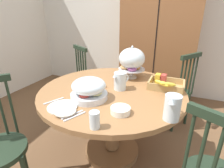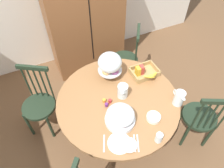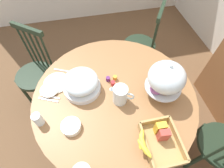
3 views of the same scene
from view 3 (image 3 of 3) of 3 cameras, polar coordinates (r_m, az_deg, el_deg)
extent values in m
plane|color=brown|center=(2.02, 1.03, -17.19)|extent=(10.00, 10.00, 0.00)
cylinder|color=olive|center=(1.41, 0.86, -3.70)|extent=(1.32, 1.32, 0.04)
cylinder|color=brown|center=(1.71, 0.72, -9.67)|extent=(0.14, 0.14, 0.63)
cylinder|color=brown|center=(2.03, 0.62, -14.07)|extent=(0.56, 0.56, 0.06)
cylinder|color=#1E2D1E|center=(1.78, 32.78, -16.80)|extent=(0.40, 0.40, 0.04)
cylinder|color=#1E2D1E|center=(1.98, 26.02, -14.64)|extent=(0.04, 0.04, 0.45)
cylinder|color=#1E2D1E|center=(1.88, 25.40, -22.36)|extent=(0.04, 0.04, 0.45)
cylinder|color=#1E2D1E|center=(1.47, 32.02, -18.23)|extent=(0.02, 0.02, 0.48)
cylinder|color=#1E2D1E|center=(2.24, 9.11, 12.57)|extent=(0.40, 0.40, 0.04)
cylinder|color=#1E2D1E|center=(2.51, 6.10, 11.53)|extent=(0.04, 0.04, 0.45)
cylinder|color=#1E2D1E|center=(2.31, 4.16, 7.13)|extent=(0.04, 0.04, 0.45)
cylinder|color=#1E2D1E|center=(2.48, 12.39, 9.85)|extent=(0.04, 0.04, 0.45)
cylinder|color=#1E2D1E|center=(2.29, 10.90, 5.28)|extent=(0.04, 0.04, 0.45)
cylinder|color=#1E2D1E|center=(2.19, 15.15, 18.36)|extent=(0.02, 0.02, 0.48)
cylinder|color=#1E2D1E|center=(2.13, 14.79, 17.37)|extent=(0.02, 0.02, 0.48)
cylinder|color=#1E2D1E|center=(2.08, 14.42, 16.31)|extent=(0.02, 0.02, 0.48)
cylinder|color=#1E2D1E|center=(2.02, 14.03, 15.20)|extent=(0.02, 0.02, 0.48)
cylinder|color=#1E2D1E|center=(1.97, 13.62, 14.02)|extent=(0.02, 0.02, 0.48)
cube|color=#1E2D1E|center=(1.93, 16.10, 22.33)|extent=(0.32, 0.22, 0.05)
cylinder|color=#1E2D1E|center=(2.06, -24.31, 2.53)|extent=(0.40, 0.40, 0.04)
cylinder|color=#1E2D1E|center=(2.27, -27.11, -2.37)|extent=(0.04, 0.04, 0.45)
cylinder|color=#1E2D1E|center=(2.10, -21.85, -5.25)|extent=(0.04, 0.04, 0.45)
cylinder|color=#1E2D1E|center=(2.35, -22.83, 2.71)|extent=(0.04, 0.04, 0.45)
cylinder|color=#1E2D1E|center=(2.19, -17.47, 0.33)|extent=(0.04, 0.04, 0.45)
cylinder|color=#1E2D1E|center=(2.05, -26.66, 11.17)|extent=(0.02, 0.02, 0.48)
cylinder|color=#1E2D1E|center=(2.00, -25.25, 10.72)|extent=(0.02, 0.02, 0.48)
cylinder|color=#1E2D1E|center=(1.96, -23.78, 10.24)|extent=(0.02, 0.02, 0.48)
cylinder|color=#1E2D1E|center=(1.91, -22.24, 9.73)|extent=(0.02, 0.02, 0.48)
cylinder|color=#1E2D1E|center=(1.87, -20.64, 9.19)|extent=(0.02, 0.02, 0.48)
cube|color=#1E2D1E|center=(1.80, -26.60, 16.07)|extent=(0.25, 0.31, 0.05)
cylinder|color=silver|center=(1.44, 15.74, -2.79)|extent=(0.12, 0.12, 0.02)
cylinder|color=silver|center=(1.42, 16.07, -1.98)|extent=(0.03, 0.03, 0.09)
cylinder|color=silver|center=(1.37, 16.55, -0.80)|extent=(0.28, 0.28, 0.01)
torus|color=#B27033|center=(1.33, 17.24, -1.79)|extent=(0.10, 0.10, 0.03)
torus|color=#D19347|center=(1.37, 18.51, -0.10)|extent=(0.10, 0.10, 0.03)
torus|color=#935628|center=(1.38, 16.96, 0.89)|extent=(0.10, 0.10, 0.03)
torus|color=tan|center=(1.37, 14.49, 1.58)|extent=(0.10, 0.10, 0.03)
torus|color=#994C84|center=(1.32, 14.54, -1.63)|extent=(0.10, 0.10, 0.03)
ellipsoid|color=silver|center=(1.29, 17.75, 2.16)|extent=(0.27, 0.27, 0.22)
sphere|color=silver|center=(1.20, 19.17, 5.68)|extent=(0.02, 0.02, 0.02)
cylinder|color=silver|center=(1.42, -9.83, -1.19)|extent=(0.30, 0.30, 0.05)
ellipsoid|color=beige|center=(1.35, -10.02, -2.64)|extent=(0.09, 0.09, 0.03)
ellipsoid|color=#8CBF59|center=(1.39, -7.30, 0.19)|extent=(0.09, 0.09, 0.03)
ellipsoid|color=#6B2D4C|center=(1.43, -9.96, 1.88)|extent=(0.09, 0.09, 0.03)
ellipsoid|color=#CC3D33|center=(1.39, -12.78, -0.79)|extent=(0.09, 0.09, 0.03)
ellipsoid|color=silver|center=(1.35, -10.36, 0.98)|extent=(0.28, 0.28, 0.13)
cylinder|color=silver|center=(1.30, 2.74, -3.63)|extent=(0.11, 0.11, 0.16)
cylinder|color=white|center=(1.32, 2.70, -4.18)|extent=(0.10, 0.10, 0.11)
cone|color=silver|center=(1.25, -0.10, -1.35)|extent=(0.05, 0.05, 0.03)
torus|color=silver|center=(1.29, 5.90, -4.10)|extent=(0.05, 0.07, 0.07)
cube|color=tan|center=(1.27, 15.93, -18.44)|extent=(0.30, 0.22, 0.01)
cube|color=tan|center=(1.21, 11.24, -19.45)|extent=(0.30, 0.02, 0.07)
cube|color=tan|center=(1.28, 20.90, -16.56)|extent=(0.30, 0.02, 0.07)
cube|color=tan|center=(1.28, 13.76, -11.91)|extent=(0.02, 0.22, 0.07)
cube|color=tan|center=(1.22, 19.06, -24.43)|extent=(0.02, 0.22, 0.07)
cube|color=gold|center=(1.24, 15.74, -13.87)|extent=(0.05, 0.07, 0.11)
cube|color=#B23D33|center=(1.22, 16.77, -15.97)|extent=(0.05, 0.07, 0.11)
ellipsoid|color=yellow|center=(1.15, 9.77, -17.61)|extent=(0.14, 0.08, 0.05)
ellipsoid|color=yellow|center=(1.14, 10.26, -18.99)|extent=(0.13, 0.03, 0.05)
ellipsoid|color=yellow|center=(1.14, 10.76, -20.38)|extent=(0.14, 0.08, 0.05)
cylinder|color=white|center=(1.52, -17.92, 0.43)|extent=(0.22, 0.22, 0.01)
cylinder|color=white|center=(1.49, -20.12, -1.80)|extent=(0.15, 0.15, 0.01)
cylinder|color=white|center=(1.28, -13.46, -13.55)|extent=(0.14, 0.14, 0.04)
cylinder|color=silver|center=(1.33, -23.39, -10.73)|extent=(0.06, 0.06, 0.11)
cylinder|color=#B7282D|center=(1.43, 0.28, 0.27)|extent=(0.04, 0.04, 0.04)
cylinder|color=orange|center=(1.46, 1.00, 2.10)|extent=(0.04, 0.04, 0.04)
cylinder|color=#5B2366|center=(1.46, -1.33, 1.70)|extent=(0.04, 0.04, 0.04)
cube|color=silver|center=(1.46, -19.97, -3.97)|extent=(0.08, 0.16, 0.01)
cube|color=silver|center=(1.45, -20.44, -4.94)|extent=(0.08, 0.16, 0.01)
cube|color=silver|center=(1.60, -15.98, 4.33)|extent=(0.08, 0.16, 0.01)
camera|label=1|loc=(1.31, -73.20, -17.03)|focal=28.33mm
camera|label=2|loc=(1.81, -83.40, 44.19)|focal=33.44mm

